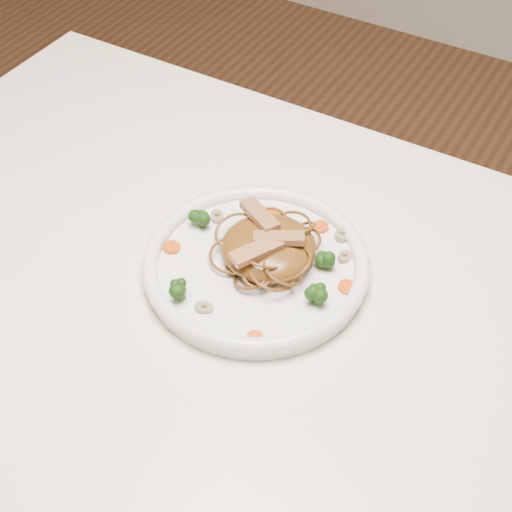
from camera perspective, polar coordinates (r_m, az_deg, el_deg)
The scene contains 19 objects.
table at distance 0.98m, azimuth -0.87°, elevation -7.67°, with size 1.20×0.80×0.75m.
plate at distance 0.94m, azimuth 0.00°, elevation -0.94°, with size 0.28×0.28×0.02m, color white.
noodle_mound at distance 0.93m, azimuth 0.93°, elevation 0.65°, with size 0.12×0.12×0.04m, color brown.
chicken_a at distance 0.91m, azimuth 1.72°, elevation 1.35°, with size 0.06×0.02×0.01m, color #9D704A.
chicken_b at distance 0.94m, azimuth 0.27°, elevation 3.06°, with size 0.07×0.02×0.01m, color #9D704A.
chicken_c at distance 0.89m, azimuth 0.06°, elevation 0.41°, with size 0.07×0.02×0.01m, color #9D704A.
broccoli_0 at distance 0.92m, azimuth 5.26°, elevation -0.21°, with size 0.02×0.02×0.03m, color #1A3E0C, non-canonical shape.
broccoli_1 at distance 0.97m, azimuth -4.11°, elevation 3.00°, with size 0.03×0.03×0.03m, color #1A3E0C, non-canonical shape.
broccoli_2 at distance 0.89m, azimuth -5.74°, elevation -2.50°, with size 0.03×0.03×0.03m, color #1A3E0C, non-canonical shape.
broccoli_3 at distance 0.88m, azimuth 4.64°, elevation -2.80°, with size 0.02×0.02×0.03m, color #1A3E0C, non-canonical shape.
carrot_0 at distance 0.98m, azimuth 4.83°, elevation 2.18°, with size 0.02×0.02×0.01m, color #E84708.
carrot_1 at distance 0.95m, azimuth -6.30°, elevation 0.64°, with size 0.02×0.02×0.01m, color #E84708.
carrot_2 at distance 0.91m, azimuth 6.80°, elevation -2.32°, with size 0.02×0.02×0.01m, color #E84708.
carrot_3 at distance 0.99m, azimuth 1.26°, elevation 3.21°, with size 0.02×0.02×0.01m, color #E84708.
carrot_4 at distance 0.85m, azimuth -0.08°, elevation -6.11°, with size 0.02×0.02×0.01m, color #E84708.
mushroom_0 at distance 0.88m, azimuth -3.89°, elevation -3.86°, with size 0.02×0.02×0.01m, color gray.
mushroom_1 at distance 0.94m, azimuth 6.60°, elevation -0.04°, with size 0.02×0.02×0.01m, color gray.
mushroom_2 at distance 0.99m, azimuth -2.92°, elevation 2.96°, with size 0.02×0.02×0.01m, color gray.
mushroom_3 at distance 0.97m, azimuth 6.48°, elevation 1.60°, with size 0.03×0.03×0.01m, color gray.
Camera 1 is at (0.31, -0.50, 1.44)m, focal length 53.57 mm.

